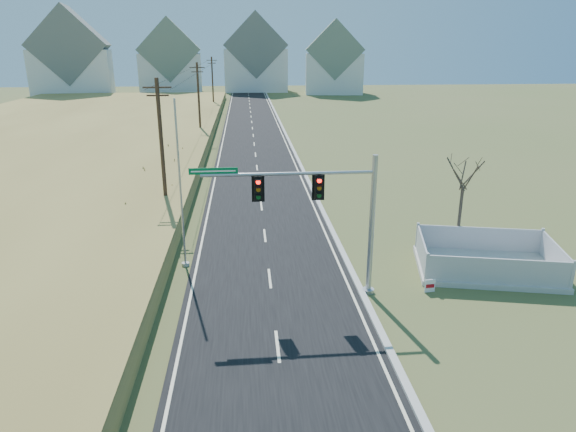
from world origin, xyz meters
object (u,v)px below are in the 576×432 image
at_px(traffic_signal_mast, 332,211).
at_px(open_sign, 430,286).
at_px(fence_enclosure, 486,265).
at_px(flagpole, 181,203).
at_px(bare_tree, 465,172).

relative_size(traffic_signal_mast, open_sign, 13.00).
height_order(traffic_signal_mast, open_sign, traffic_signal_mast).
relative_size(fence_enclosure, flagpole, 0.89).
height_order(flagpole, bare_tree, flagpole).
bearing_deg(fence_enclosure, traffic_signal_mast, -154.36).
relative_size(fence_enclosure, bare_tree, 1.35).
distance_m(flagpole, bare_tree, 14.87).
bearing_deg(traffic_signal_mast, flagpole, 150.72).
xyz_separation_m(flagpole, bare_tree, (14.81, 0.65, 1.16)).
relative_size(traffic_signal_mast, bare_tree, 1.44).
distance_m(traffic_signal_mast, open_sign, 5.99).
height_order(traffic_signal_mast, flagpole, flagpole).
bearing_deg(bare_tree, traffic_signal_mast, -150.33).
bearing_deg(traffic_signal_mast, fence_enclosure, 12.56).
bearing_deg(bare_tree, open_sign, -124.04).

